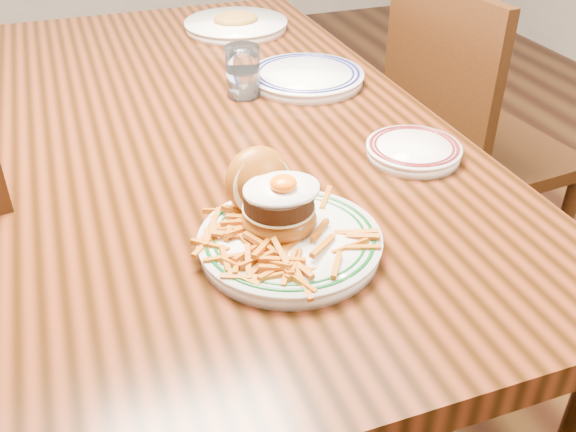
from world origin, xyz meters
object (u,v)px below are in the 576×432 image
object	(u,v)px
side_plate	(414,150)
chair_right	(465,141)
main_plate	(284,226)
table	(219,154)

from	to	relation	value
side_plate	chair_right	bearing A→B (deg)	54.98
main_plate	side_plate	world-z (taller)	main_plate
side_plate	table	bearing A→B (deg)	144.76
table	chair_right	bearing A→B (deg)	11.64
chair_right	main_plate	xyz separation A→B (m)	(-0.75, -0.62, 0.29)
chair_right	side_plate	size ratio (longest dim) A/B	5.30
table	side_plate	size ratio (longest dim) A/B	9.16
table	side_plate	world-z (taller)	side_plate
chair_right	side_plate	world-z (taller)	chair_right
chair_right	side_plate	bearing A→B (deg)	39.61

